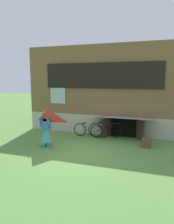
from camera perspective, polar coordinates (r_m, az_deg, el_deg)
ground_plane at (r=8.64m, az=-1.61°, el=-11.04°), size 60.00×60.00×0.00m
log_house at (r=13.54m, az=6.80°, el=6.40°), size 8.55×6.37×4.74m
person at (r=9.38m, az=-11.05°, el=-5.27°), size 0.61×0.52×1.60m
kite at (r=8.62m, az=-10.86°, el=-1.81°), size 0.98×0.87×1.73m
bicycle_black at (r=10.80m, az=4.91°, el=-4.86°), size 1.70×0.43×0.79m
bicycle_green at (r=10.80m, az=0.28°, el=-4.97°), size 1.60×0.13×0.73m
wooden_crate at (r=9.58m, az=15.86°, el=-8.13°), size 0.40×0.34×0.39m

